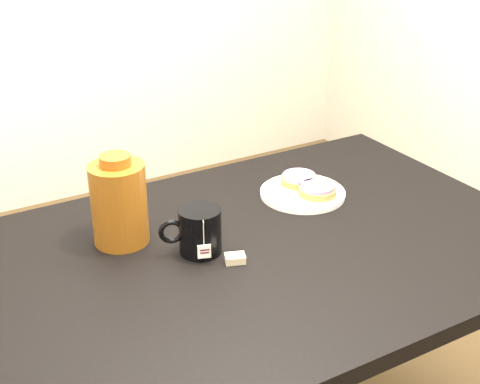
% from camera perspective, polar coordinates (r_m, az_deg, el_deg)
% --- Properties ---
extents(table, '(1.40, 0.90, 0.75)m').
position_cam_1_polar(table, '(1.60, 0.88, -7.32)').
color(table, black).
rests_on(table, ground_plane).
extents(plate, '(0.23, 0.23, 0.02)m').
position_cam_1_polar(plate, '(1.80, 5.37, -0.04)').
color(plate, white).
rests_on(plate, table).
extents(bagel_back, '(0.14, 0.14, 0.03)m').
position_cam_1_polar(bagel_back, '(1.84, 5.06, 1.10)').
color(bagel_back, brown).
rests_on(bagel_back, plate).
extents(bagel_front, '(0.14, 0.14, 0.03)m').
position_cam_1_polar(bagel_front, '(1.79, 6.62, 0.19)').
color(bagel_front, brown).
rests_on(bagel_front, plate).
extents(mug, '(0.15, 0.12, 0.11)m').
position_cam_1_polar(mug, '(1.52, -3.52, -3.31)').
color(mug, black).
rests_on(mug, table).
extents(teabag_pouch, '(0.05, 0.05, 0.02)m').
position_cam_1_polar(teabag_pouch, '(1.50, -0.43, -5.69)').
color(teabag_pouch, '#C6B793').
rests_on(teabag_pouch, table).
extents(bagel_package, '(0.17, 0.17, 0.22)m').
position_cam_1_polar(bagel_package, '(1.56, -10.29, -0.88)').
color(bagel_package, '#5F300C').
rests_on(bagel_package, table).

